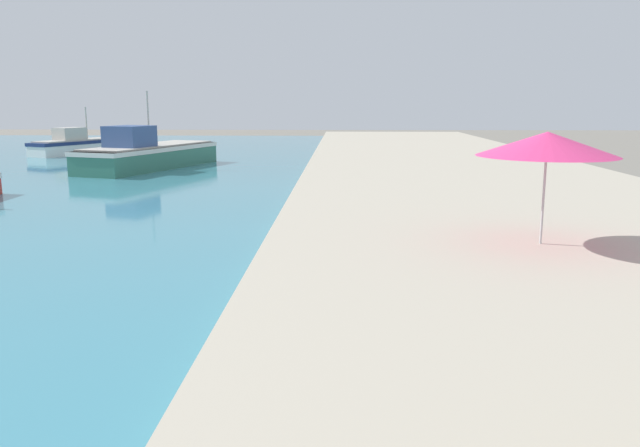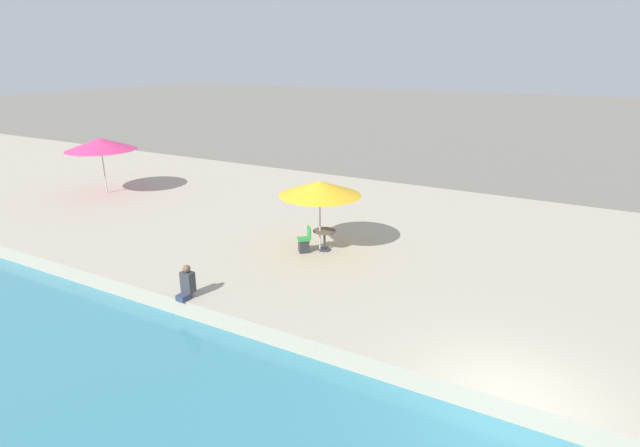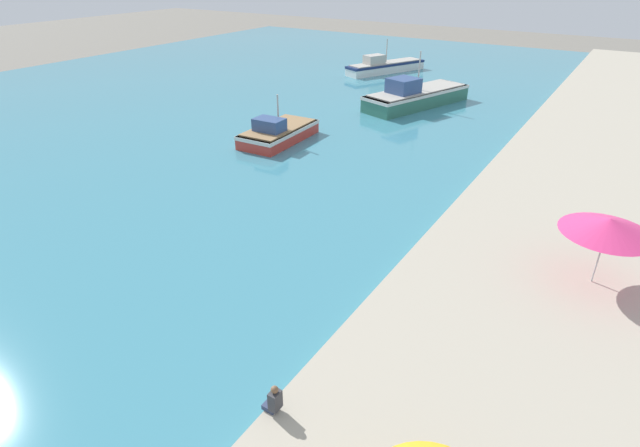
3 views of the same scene
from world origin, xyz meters
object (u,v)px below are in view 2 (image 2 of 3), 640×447
cafe_chair_left (304,243)px  person_at_quay (187,283)px  cafe_table (324,236)px  cafe_umbrella_white (100,144)px  cafe_umbrella_pink (320,188)px

cafe_chair_left → person_at_quay: bearing=123.5°
cafe_table → cafe_chair_left: (-0.49, 0.53, -0.21)m
cafe_umbrella_white → cafe_chair_left: cafe_umbrella_white is taller
person_at_quay → cafe_umbrella_white: bearing=60.4°
cafe_table → person_at_quay: size_ratio=0.82×
cafe_table → person_at_quay: 5.36m
cafe_umbrella_white → cafe_table: bearing=-96.6°
cafe_umbrella_pink → cafe_umbrella_white: (1.64, 13.22, 0.19)m
cafe_table → person_at_quay: person_at_quay is taller
cafe_table → cafe_umbrella_pink: bearing=123.6°
person_at_quay → cafe_table: bearing=-18.0°
cafe_umbrella_white → person_at_quay: (-6.65, -11.69, -2.04)m
cafe_umbrella_white → cafe_chair_left: bearing=-99.1°
cafe_table → cafe_chair_left: 0.75m
cafe_chair_left → person_at_quay: (-4.61, 1.13, 0.10)m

